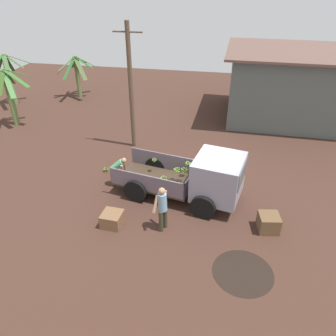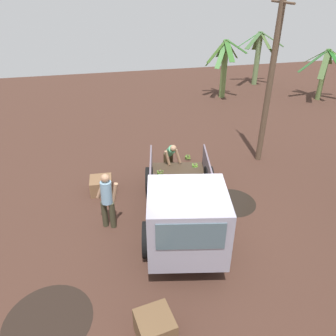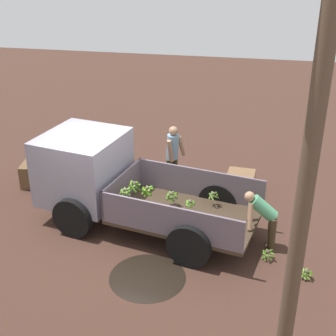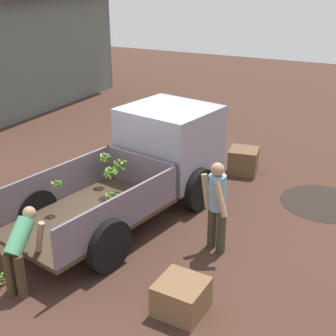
# 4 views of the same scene
# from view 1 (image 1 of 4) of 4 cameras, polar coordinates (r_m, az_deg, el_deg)

# --- Properties ---
(ground) EXTENTS (36.00, 36.00, 0.00)m
(ground) POSITION_cam_1_polar(r_m,az_deg,el_deg) (12.88, 5.66, -4.64)
(ground) COLOR #422920
(mud_patch_0) EXTENTS (1.78, 1.78, 0.01)m
(mud_patch_0) POSITION_cam_1_polar(r_m,az_deg,el_deg) (10.20, 12.89, -17.31)
(mud_patch_0) COLOR black
(mud_patch_0) RESTS_ON ground
(mud_patch_1) EXTENTS (1.45, 1.45, 0.01)m
(mud_patch_1) POSITION_cam_1_polar(r_m,az_deg,el_deg) (14.27, 1.05, -0.52)
(mud_patch_1) COLOR black
(mud_patch_1) RESTS_ON ground
(cargo_truck) EXTENTS (4.98, 2.71, 1.94)m
(cargo_truck) POSITION_cam_1_polar(r_m,az_deg,el_deg) (11.97, 6.54, -1.76)
(cargo_truck) COLOR #3D2F21
(cargo_truck) RESTS_ON ground
(warehouse_shed) EXTENTS (8.73, 6.29, 3.84)m
(warehouse_shed) POSITION_cam_1_polar(r_m,az_deg,el_deg) (20.28, 24.10, 14.97)
(warehouse_shed) COLOR #58625F
(warehouse_shed) RESTS_ON ground
(utility_pole) EXTENTS (1.30, 0.20, 5.76)m
(utility_pole) POSITION_cam_1_polar(r_m,az_deg,el_deg) (15.35, -6.51, 13.74)
(utility_pole) COLOR brown
(utility_pole) RESTS_ON ground
(banana_palm_0) EXTENTS (1.95, 2.60, 3.15)m
(banana_palm_0) POSITION_cam_1_polar(r_m,az_deg,el_deg) (23.47, -25.87, 13.89)
(banana_palm_0) COLOR #678250
(banana_palm_0) RESTS_ON ground
(banana_palm_1) EXTENTS (2.28, 1.97, 3.11)m
(banana_palm_1) POSITION_cam_1_polar(r_m,az_deg,el_deg) (20.07, -25.81, 11.28)
(banana_palm_1) COLOR olive
(banana_palm_1) RESTS_ON ground
(banana_palm_3) EXTENTS (2.41, 2.70, 2.71)m
(banana_palm_3) POSITION_cam_1_polar(r_m,az_deg,el_deg) (23.50, -15.53, 15.46)
(banana_palm_3) COLOR olive
(banana_palm_3) RESTS_ON ground
(person_foreground_visitor) EXTENTS (0.52, 0.63, 1.65)m
(person_foreground_visitor) POSITION_cam_1_polar(r_m,az_deg,el_deg) (10.72, -1.00, -6.77)
(person_foreground_visitor) COLOR #383625
(person_foreground_visitor) RESTS_ON ground
(person_worker_loading) EXTENTS (0.70, 0.60, 1.26)m
(person_worker_loading) POSITION_cam_1_polar(r_m,az_deg,el_deg) (13.14, -8.86, -0.21)
(person_worker_loading) COLOR #3F311D
(person_worker_loading) RESTS_ON ground
(banana_bunch_on_ground_0) EXTENTS (0.25, 0.28, 0.22)m
(banana_bunch_on_ground_0) POSITION_cam_1_polar(r_m,az_deg,el_deg) (13.85, -8.67, -1.38)
(banana_bunch_on_ground_0) COLOR brown
(banana_bunch_on_ground_0) RESTS_ON ground
(banana_bunch_on_ground_1) EXTENTS (0.24, 0.24, 0.19)m
(banana_bunch_on_ground_1) POSITION_cam_1_polar(r_m,az_deg,el_deg) (14.45, -10.80, -0.20)
(banana_bunch_on_ground_1) COLOR #4D4632
(banana_bunch_on_ground_1) RESTS_ON ground
(wooden_crate_0) EXTENTS (0.72, 0.72, 0.49)m
(wooden_crate_0) POSITION_cam_1_polar(r_m,az_deg,el_deg) (11.44, -9.68, -8.76)
(wooden_crate_0) COLOR brown
(wooden_crate_0) RESTS_ON ground
(wooden_crate_1) EXTENTS (0.76, 0.76, 0.59)m
(wooden_crate_1) POSITION_cam_1_polar(r_m,az_deg,el_deg) (11.56, 17.10, -9.08)
(wooden_crate_1) COLOR brown
(wooden_crate_1) RESTS_ON ground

